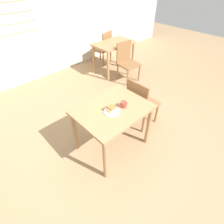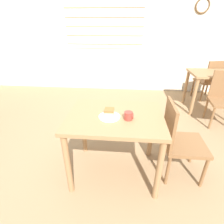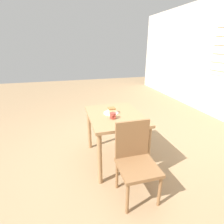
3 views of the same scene
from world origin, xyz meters
name	(u,v)px [view 1 (image 1 of 3)]	position (x,y,z in m)	size (l,w,h in m)	color
ground_plane	(116,149)	(0.00, 0.00, 0.00)	(14.00, 14.00, 0.00)	#997A56
wall_back	(12,19)	(0.00, 3.03, 1.40)	(10.00, 0.09, 2.80)	beige
dining_table_near	(112,115)	(0.02, 0.11, 0.65)	(0.99, 0.76, 0.77)	#9E754C
dining_table_far	(114,48)	(1.84, 1.96, 0.64)	(1.00, 0.65, 0.77)	#9E754C
chair_near_window	(141,102)	(0.72, 0.15, 0.48)	(0.44, 0.44, 0.90)	brown
chair_far_corner	(127,61)	(1.77, 1.43, 0.48)	(0.48, 0.48, 0.90)	brown
chair_far_opposite	(104,47)	(1.95, 2.48, 0.48)	(0.53, 0.53, 0.90)	brown
plate	(112,112)	(-0.03, 0.06, 0.77)	(0.22, 0.22, 0.01)	white
cake_slice	(111,109)	(-0.03, 0.07, 0.82)	(0.09, 0.10, 0.08)	#E5CC89
coffee_mug	(124,104)	(0.16, 0.03, 0.81)	(0.09, 0.08, 0.08)	#9E382D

